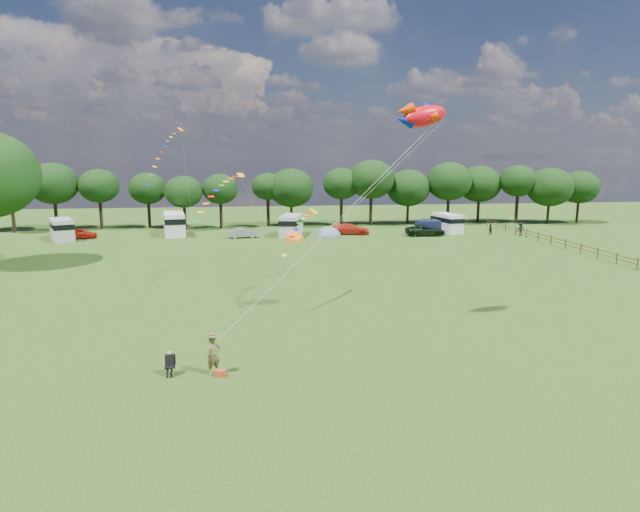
{
  "coord_description": "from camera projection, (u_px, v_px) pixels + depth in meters",
  "views": [
    {
      "loc": [
        -4.67,
        -27.72,
        10.7
      ],
      "look_at": [
        0.0,
        8.0,
        4.0
      ],
      "focal_mm": 30.0,
      "sensor_mm": 36.0,
      "label": 1
    }
  ],
  "objects": [
    {
      "name": "walker_b",
      "position": [
        521.0,
        229.0,
        73.38
      ],
      "size": [
        1.24,
        0.65,
        1.85
      ],
      "primitive_type": "imported",
      "rotation": [
        0.0,
        0.0,
        3.23
      ],
      "color": "black",
      "rests_on": "ground"
    },
    {
      "name": "kite_flyer",
      "position": [
        214.0,
        355.0,
        26.58
      ],
      "size": [
        0.86,
        0.76,
        1.97
      ],
      "primitive_type": "imported",
      "rotation": [
        0.0,
        0.0,
        0.51
      ],
      "color": "brown",
      "rests_on": "ground"
    },
    {
      "name": "ground_plane",
      "position": [
        339.0,
        353.0,
        29.58
      ],
      "size": [
        180.0,
        180.0,
        0.0
      ],
      "primitive_type": "plane",
      "color": "black",
      "rests_on": "ground"
    },
    {
      "name": "walker_a",
      "position": [
        490.0,
        230.0,
        74.01
      ],
      "size": [
        0.78,
        0.51,
        1.53
      ],
      "primitive_type": "imported",
      "rotation": [
        0.0,
        0.0,
        3.22
      ],
      "color": "black",
      "rests_on": "ground"
    },
    {
      "name": "streamer_kite_c",
      "position": [
        302.0,
        224.0,
        38.59
      ],
      "size": [
        3.16,
        5.02,
        2.82
      ],
      "rotation": [
        0.0,
        0.0,
        0.97
      ],
      "color": "#D3D800",
      "rests_on": "ground"
    },
    {
      "name": "campervan_c",
      "position": [
        291.0,
        225.0,
        73.28
      ],
      "size": [
        3.81,
        6.24,
        2.85
      ],
      "rotation": [
        0.0,
        0.0,
        1.33
      ],
      "color": "#BCBCBE",
      "rests_on": "ground"
    },
    {
      "name": "campervan_b",
      "position": [
        174.0,
        223.0,
        73.73
      ],
      "size": [
        3.78,
        6.71,
        3.1
      ],
      "rotation": [
        0.0,
        0.0,
        1.75
      ],
      "color": "white",
      "rests_on": "ground"
    },
    {
      "name": "car_a",
      "position": [
        80.0,
        234.0,
        70.62
      ],
      "size": [
        4.46,
        2.38,
        1.41
      ],
      "primitive_type": "imported",
      "rotation": [
        0.0,
        0.0,
        1.75
      ],
      "color": "#A11B0F",
      "rests_on": "ground"
    },
    {
      "name": "campervan_a",
      "position": [
        62.0,
        229.0,
        69.42
      ],
      "size": [
        4.54,
        6.14,
        2.77
      ],
      "rotation": [
        0.0,
        0.0,
        2.0
      ],
      "color": "#B3B4B6",
      "rests_on": "ground"
    },
    {
      "name": "fence",
      "position": [
        545.0,
        238.0,
        67.16
      ],
      "size": [
        0.12,
        33.12,
        1.2
      ],
      "color": "#472D19",
      "rests_on": "ground"
    },
    {
      "name": "car_b",
      "position": [
        243.0,
        233.0,
        71.48
      ],
      "size": [
        3.93,
        1.91,
        1.33
      ],
      "primitive_type": "imported",
      "rotation": [
        0.0,
        0.0,
        1.71
      ],
      "color": "gray",
      "rests_on": "ground"
    },
    {
      "name": "kite_bag",
      "position": [
        220.0,
        373.0,
        26.37
      ],
      "size": [
        0.52,
        0.37,
        0.35
      ],
      "primitive_type": "cube",
      "rotation": [
        0.0,
        0.0,
        -0.1
      ],
      "color": "red",
      "rests_on": "ground"
    },
    {
      "name": "streamer_kite_a",
      "position": [
        167.0,
        147.0,
        53.63
      ],
      "size": [
        3.23,
        5.55,
        5.74
      ],
      "rotation": [
        0.0,
        0.0,
        1.03
      ],
      "color": "#E09C00",
      "rests_on": "ground"
    },
    {
      "name": "fish_kite",
      "position": [
        421.0,
        116.0,
        32.21
      ],
      "size": [
        3.65,
        1.86,
        1.91
      ],
      "rotation": [
        0.0,
        -0.21,
        0.23
      ],
      "color": "red",
      "rests_on": "ground"
    },
    {
      "name": "tent_orange",
      "position": [
        295.0,
        240.0,
        69.56
      ],
      "size": [
        2.61,
        2.86,
        2.04
      ],
      "color": "orange",
      "rests_on": "ground"
    },
    {
      "name": "camp_chair",
      "position": [
        170.0,
        360.0,
        26.5
      ],
      "size": [
        0.57,
        0.57,
        1.27
      ],
      "rotation": [
        0.0,
        0.0,
        0.12
      ],
      "color": "#99999E",
      "rests_on": "ground"
    },
    {
      "name": "streamer_kite_b",
      "position": [
        223.0,
        189.0,
        45.09
      ],
      "size": [
        4.32,
        4.64,
        3.8
      ],
      "rotation": [
        0.0,
        0.0,
        0.53
      ],
      "color": "gold",
      "rests_on": "ground"
    },
    {
      "name": "car_c",
      "position": [
        350.0,
        229.0,
        74.63
      ],
      "size": [
        5.37,
        2.98,
        1.52
      ],
      "primitive_type": "imported",
      "rotation": [
        0.0,
        0.0,
        1.4
      ],
      "color": "red",
      "rests_on": "ground"
    },
    {
      "name": "car_d",
      "position": [
        425.0,
        230.0,
        73.45
      ],
      "size": [
        5.53,
        2.53,
        1.5
      ],
      "primitive_type": "imported",
      "rotation": [
        0.0,
        0.0,
        1.56
      ],
      "color": "black",
      "rests_on": "ground"
    },
    {
      "name": "awning_navy",
      "position": [
        428.0,
        227.0,
        75.36
      ],
      "size": [
        3.07,
        2.5,
        1.9
      ],
      "primitive_type": "cube",
      "rotation": [
        0.0,
        0.0,
        0.01
      ],
      "color": "#101734",
      "rests_on": "ground"
    },
    {
      "name": "tree_line",
      "position": [
        315.0,
        185.0,
        82.7
      ],
      "size": [
        102.98,
        10.98,
        10.27
      ],
      "color": "black",
      "rests_on": "ground"
    },
    {
      "name": "tent_greyblue",
      "position": [
        328.0,
        237.0,
        72.64
      ],
      "size": [
        3.63,
        3.98,
        2.7
      ],
      "color": "slate",
      "rests_on": "ground"
    },
    {
      "name": "campervan_d",
      "position": [
        447.0,
        222.0,
        76.81
      ],
      "size": [
        3.25,
        5.76,
        2.66
      ],
      "rotation": [
        0.0,
        0.0,
        1.75
      ],
      "color": "white",
      "rests_on": "ground"
    }
  ]
}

